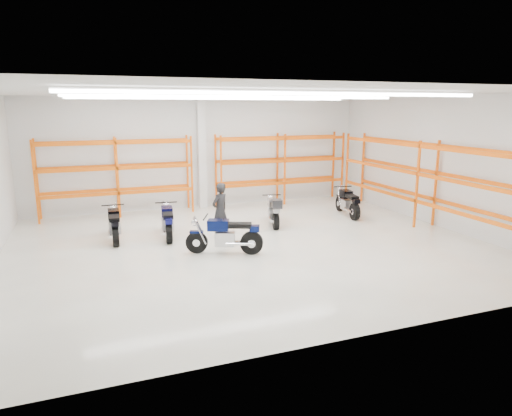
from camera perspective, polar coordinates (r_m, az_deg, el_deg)
name	(u,v)px	position (r m, az deg, el deg)	size (l,w,h in m)	color
ground	(250,245)	(13.86, -0.78, -4.69)	(14.00, 14.00, 0.00)	beige
room_shell	(249,136)	(13.29, -0.85, 8.99)	(14.02, 12.02, 4.51)	silver
motorcycle_main	(228,236)	(12.99, -3.56, -3.56)	(2.09, 1.10, 1.09)	black
motorcycle_back_a	(114,225)	(14.91, -17.28, -2.10)	(0.70, 2.11, 1.03)	black
motorcycle_back_b	(168,223)	(14.82, -10.99, -1.82)	(0.72, 2.14, 1.05)	black
motorcycle_back_c	(274,211)	(16.03, 2.24, -0.41)	(0.89, 2.08, 1.08)	black
motorcycle_back_d	(348,203)	(17.79, 11.43, 0.58)	(0.79, 2.16, 1.06)	black
standing_man	(220,210)	(14.59, -4.51, -0.28)	(0.64, 0.42, 1.76)	black
structural_column	(202,153)	(18.92, -6.80, 6.82)	(0.32, 0.32, 4.50)	white
pallet_racking_back_left	(117,169)	(18.13, -17.02, 4.64)	(5.67, 0.87, 3.00)	orange
pallet_racking_back_right	(281,162)	(19.73, 3.15, 5.77)	(5.67, 0.87, 3.00)	orange
pallet_racking_side	(427,175)	(16.75, 20.62, 3.87)	(0.87, 9.07, 3.00)	orange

